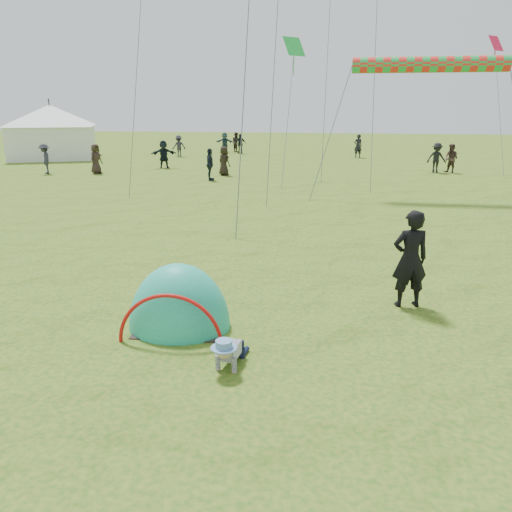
% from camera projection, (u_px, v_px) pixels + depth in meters
% --- Properties ---
extents(ground, '(140.00, 140.00, 0.00)m').
position_uv_depth(ground, '(305.00, 388.00, 6.93)').
color(ground, '#205611').
extents(crawling_toddler, '(0.59, 0.77, 0.54)m').
position_uv_depth(crawling_toddler, '(229.00, 351.00, 7.42)').
color(crawling_toddler, black).
rests_on(crawling_toddler, ground).
extents(popup_tent, '(1.90, 1.60, 2.33)m').
position_uv_depth(popup_tent, '(180.00, 327.00, 8.86)').
color(popup_tent, '#1E987B').
rests_on(popup_tent, ground).
extents(standing_adult, '(0.79, 0.62, 1.91)m').
position_uv_depth(standing_adult, '(410.00, 259.00, 9.53)').
color(standing_adult, black).
rests_on(standing_adult, ground).
extents(event_marquee, '(7.96, 7.96, 4.16)m').
position_uv_depth(event_marquee, '(52.00, 130.00, 37.11)').
color(event_marquee, white).
rests_on(event_marquee, ground).
extents(crowd_person_1, '(1.02, 1.02, 1.67)m').
position_uv_depth(crowd_person_1, '(451.00, 159.00, 29.12)').
color(crowd_person_1, '#422E2B').
rests_on(crowd_person_1, ground).
extents(crowd_person_3, '(1.19, 0.78, 1.72)m').
position_uv_depth(crowd_person_3, '(437.00, 158.00, 29.23)').
color(crowd_person_3, black).
rests_on(crowd_person_3, ground).
extents(crowd_person_4, '(0.94, 0.87, 1.61)m').
position_uv_depth(crowd_person_4, '(224.00, 161.00, 28.09)').
color(crowd_person_4, black).
rests_on(crowd_person_4, ground).
extents(crowd_person_5, '(1.54, 0.51, 1.65)m').
position_uv_depth(crowd_person_5, '(225.00, 142.00, 42.21)').
color(crowd_person_5, '#293F4B').
rests_on(crowd_person_5, ground).
extents(crowd_person_6, '(0.74, 0.61, 1.74)m').
position_uv_depth(crowd_person_6, '(358.00, 146.00, 37.87)').
color(crowd_person_6, black).
rests_on(crowd_person_6, ground).
extents(crowd_person_7, '(1.00, 1.02, 1.65)m').
position_uv_depth(crowd_person_7, '(236.00, 142.00, 42.62)').
color(crowd_person_7, '#352A27').
rests_on(crowd_person_7, ground).
extents(crowd_person_8, '(1.01, 0.73, 1.59)m').
position_uv_depth(crowd_person_8, '(240.00, 144.00, 41.05)').
color(crowd_person_8, black).
rests_on(crowd_person_8, ground).
extents(crowd_person_9, '(1.12, 1.27, 1.70)m').
position_uv_depth(crowd_person_9, '(45.00, 159.00, 28.80)').
color(crowd_person_9, '#2A2C36').
rests_on(crowd_person_9, ground).
extents(crowd_person_10, '(0.91, 0.92, 1.61)m').
position_uv_depth(crowd_person_10, '(88.00, 147.00, 37.52)').
color(crowd_person_10, '#2B211E').
rests_on(crowd_person_10, ground).
extents(crowd_person_11, '(1.66, 1.12, 1.72)m').
position_uv_depth(crowd_person_11, '(164.00, 154.00, 31.44)').
color(crowd_person_11, black).
rests_on(crowd_person_11, ground).
extents(crowd_person_14, '(0.61, 1.04, 1.66)m').
position_uv_depth(crowd_person_14, '(210.00, 164.00, 26.17)').
color(crowd_person_14, '#18222D').
rests_on(crowd_person_14, ground).
extents(crowd_person_15, '(1.20, 1.08, 1.61)m').
position_uv_depth(crowd_person_15, '(179.00, 146.00, 38.79)').
color(crowd_person_15, '#282730').
rests_on(crowd_person_15, ground).
extents(crowd_person_16, '(0.72, 0.93, 1.69)m').
position_uv_depth(crowd_person_16, '(96.00, 159.00, 28.80)').
color(crowd_person_16, '#2E221C').
rests_on(crowd_person_16, ground).
extents(rainbow_tube_kite, '(6.18, 0.64, 0.64)m').
position_uv_depth(rainbow_tube_kite, '(429.00, 64.00, 20.34)').
color(rainbow_tube_kite, red).
extents(diamond_kite_3, '(1.22, 1.22, 1.00)m').
position_uv_depth(diamond_kite_3, '(294.00, 46.00, 26.38)').
color(diamond_kite_3, green).
extents(diamond_kite_6, '(1.13, 1.13, 0.92)m').
position_uv_depth(diamond_kite_6, '(496.00, 43.00, 30.59)').
color(diamond_kite_6, red).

